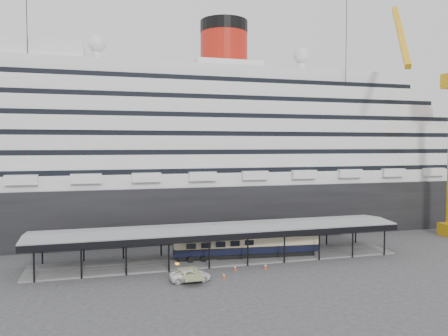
# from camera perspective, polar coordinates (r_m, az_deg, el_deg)

# --- Properties ---
(ground) EXTENTS (200.00, 200.00, 0.00)m
(ground) POSITION_cam_1_polar(r_m,az_deg,el_deg) (63.70, 0.86, -13.04)
(ground) COLOR #333335
(ground) RESTS_ON ground
(cruise_ship) EXTENTS (130.00, 30.00, 43.90)m
(cruise_ship) POSITION_cam_1_polar(r_m,az_deg,el_deg) (92.35, -4.77, 3.46)
(cruise_ship) COLOR black
(cruise_ship) RESTS_ON ground
(platform_canopy) EXTENTS (56.00, 9.18, 5.30)m
(platform_canopy) POSITION_cam_1_polar(r_m,az_deg,el_deg) (67.76, -0.36, -9.99)
(platform_canopy) COLOR slate
(platform_canopy) RESTS_ON ground
(port_truck) EXTENTS (5.35, 2.55, 1.47)m
(port_truck) POSITION_cam_1_polar(r_m,az_deg,el_deg) (58.34, -4.42, -13.81)
(port_truck) COLOR white
(port_truck) RESTS_ON ground
(pullman_carriage) EXTENTS (22.74, 5.06, 22.15)m
(pullman_carriage) POSITION_cam_1_polar(r_m,az_deg,el_deg) (68.83, 2.92, -9.52)
(pullman_carriage) COLOR black
(pullman_carriage) RESTS_ON ground
(traffic_cone_left) EXTENTS (0.43, 0.43, 0.73)m
(traffic_cone_left) POSITION_cam_1_polar(r_m,az_deg,el_deg) (59.43, -0.02, -13.86)
(traffic_cone_left) COLOR #D3460B
(traffic_cone_left) RESTS_ON ground
(traffic_cone_mid) EXTENTS (0.52, 0.52, 0.78)m
(traffic_cone_mid) POSITION_cam_1_polar(r_m,az_deg,el_deg) (63.88, 5.44, -12.65)
(traffic_cone_mid) COLOR #F3310D
(traffic_cone_mid) RESTS_ON ground
(traffic_cone_right) EXTENTS (0.53, 0.53, 0.78)m
(traffic_cone_right) POSITION_cam_1_polar(r_m,az_deg,el_deg) (62.96, 1.46, -12.87)
(traffic_cone_right) COLOR #E93B0C
(traffic_cone_right) RESTS_ON ground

